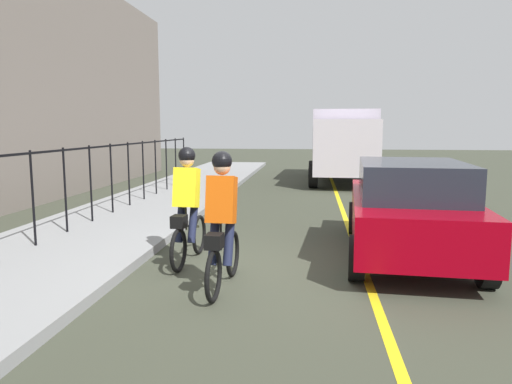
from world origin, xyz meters
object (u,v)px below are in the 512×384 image
patrol_sedan (409,207)px  box_truck_background (345,142)px  cyclist_lead (187,206)px  cyclist_follow (222,222)px

patrol_sedan → box_truck_background: size_ratio=0.66×
cyclist_lead → patrol_sedan: size_ratio=0.40×
cyclist_follow → box_truck_background: bearing=-6.9°
cyclist_follow → patrol_sedan: cyclist_follow is taller
cyclist_follow → box_truck_background: size_ratio=0.27×
patrol_sedan → cyclist_lead: bearing=108.0°
patrol_sedan → box_truck_background: 11.37m
cyclist_follow → patrol_sedan: size_ratio=0.40×
cyclist_lead → box_truck_background: box_truck_background is taller
box_truck_background → cyclist_follow: bearing=-7.6°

